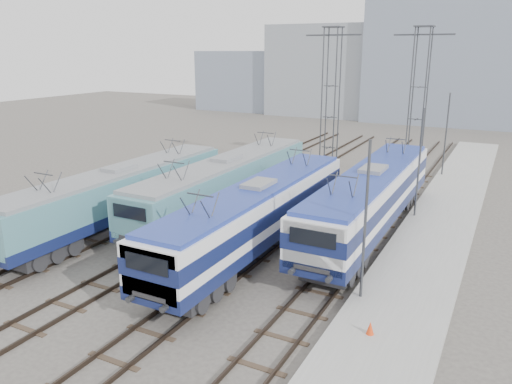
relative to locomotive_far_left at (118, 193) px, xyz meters
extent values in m
plane|color=#514C47|center=(6.75, -4.33, -2.19)|extent=(160.00, 160.00, 0.00)
cube|color=#9E9E99|center=(16.95, 3.67, -2.04)|extent=(4.00, 70.00, 0.30)
cube|color=#131D4C|center=(0.00, 0.21, -0.84)|extent=(2.77, 17.51, 0.58)
cube|color=teal|center=(0.00, 0.21, 0.33)|extent=(2.72, 17.51, 1.75)
cube|color=gray|center=(0.00, 0.21, 1.30)|extent=(2.51, 16.81, 0.19)
cube|color=#262628|center=(0.00, -5.62, -1.57)|extent=(2.04, 3.50, 0.66)
cube|color=#262628|center=(0.00, 6.05, -1.57)|extent=(2.04, 3.50, 0.66)
cube|color=#131D4C|center=(4.50, 4.96, -0.80)|extent=(2.86, 18.09, 0.60)
cube|color=teal|center=(4.50, 4.96, 0.40)|extent=(2.81, 18.09, 1.81)
cube|color=teal|center=(4.50, -3.74, 0.22)|extent=(2.59, 0.70, 2.05)
cube|color=gray|center=(4.50, 4.96, 1.41)|extent=(2.59, 17.36, 0.20)
cube|color=#262628|center=(4.50, -1.07, -1.56)|extent=(2.11, 3.62, 0.68)
cube|color=#262628|center=(4.50, 10.98, -1.56)|extent=(2.11, 3.62, 0.68)
cube|color=#131D4C|center=(9.00, 0.59, -0.82)|extent=(2.82, 17.81, 0.59)
cube|color=white|center=(9.00, 0.59, 0.37)|extent=(2.77, 17.81, 1.78)
cube|color=#131D4C|center=(9.00, 0.59, 0.32)|extent=(2.81, 17.83, 0.69)
cube|color=white|center=(9.00, -7.97, 0.19)|extent=(2.55, 0.69, 2.02)
cube|color=navy|center=(9.00, 0.59, 1.36)|extent=(2.55, 17.10, 0.20)
cube|color=#262628|center=(9.00, -5.35, -1.56)|extent=(2.08, 3.56, 0.67)
cube|color=#262628|center=(9.00, 6.53, -1.56)|extent=(2.08, 3.56, 0.67)
cube|color=#131D4C|center=(13.50, 5.90, -0.77)|extent=(2.93, 18.54, 0.62)
cube|color=white|center=(13.50, 5.90, 0.46)|extent=(2.88, 18.54, 1.85)
cube|color=#131D4C|center=(13.50, 5.90, 0.41)|extent=(2.92, 18.56, 0.72)
cube|color=white|center=(13.50, -3.01, 0.28)|extent=(2.65, 0.72, 2.10)
cube|color=navy|center=(13.50, 5.90, 1.49)|extent=(2.65, 17.79, 0.21)
cube|color=#262628|center=(13.50, -0.28, -1.54)|extent=(2.16, 3.71, 0.70)
cube|color=#262628|center=(13.50, 12.08, -1.54)|extent=(2.16, 3.71, 0.70)
cylinder|color=#3F4247|center=(6.20, 17.12, 3.81)|extent=(0.10, 0.10, 12.00)
cylinder|color=#3F4247|center=(7.30, 17.12, 3.81)|extent=(0.10, 0.10, 12.00)
cylinder|color=#3F4247|center=(6.20, 18.22, 3.81)|extent=(0.10, 0.10, 12.00)
cylinder|color=#3F4247|center=(7.30, 18.22, 3.81)|extent=(0.10, 0.10, 12.00)
cube|color=#3F4247|center=(6.75, 17.67, 9.21)|extent=(4.50, 0.12, 0.12)
cylinder|color=#3F4247|center=(12.70, 19.12, 3.81)|extent=(0.10, 0.10, 12.00)
cylinder|color=#3F4247|center=(13.80, 19.12, 3.81)|extent=(0.10, 0.10, 12.00)
cylinder|color=#3F4247|center=(12.70, 20.22, 3.81)|extent=(0.10, 0.10, 12.00)
cylinder|color=#3F4247|center=(13.80, 20.22, 3.81)|extent=(0.10, 0.10, 12.00)
cube|color=#3F4247|center=(13.25, 19.67, 9.21)|extent=(4.50, 0.12, 0.12)
cylinder|color=#3F4247|center=(15.35, -2.33, 1.31)|extent=(0.12, 0.12, 7.00)
cylinder|color=#3F4247|center=(15.35, 9.67, 1.31)|extent=(0.12, 0.12, 7.00)
cylinder|color=#3F4247|center=(15.35, 21.67, 1.31)|extent=(0.12, 0.12, 7.00)
cone|color=#EA3E12|center=(16.47, -5.03, -1.63)|extent=(0.29, 0.29, 0.51)
cube|color=gray|center=(-7.25, 57.67, 4.81)|extent=(18.00, 12.00, 14.00)
cube|color=gray|center=(10.75, 57.67, 6.81)|extent=(22.00, 14.00, 18.00)
cube|color=gray|center=(-23.25, 57.67, 2.81)|extent=(14.00, 10.00, 10.00)
camera|label=1|loc=(20.21, -21.27, 8.18)|focal=35.00mm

